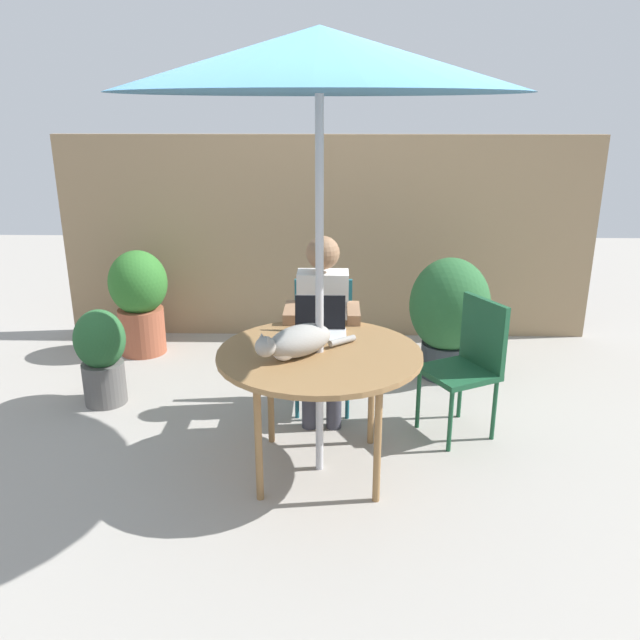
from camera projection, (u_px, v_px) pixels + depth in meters
The scene contains 12 objects.
ground_plane at pixel (320, 468), 3.73m from camera, with size 14.00×14.00×0.00m, color gray.
fence_back at pixel (327, 239), 5.67m from camera, with size 4.73×0.08×1.79m, color #937756.
patio_table at pixel (320, 361), 3.51m from camera, with size 1.14×1.14×0.74m.
patio_umbrella at pixel (319, 60), 3.02m from camera, with size 2.02×2.02×2.38m.
chair_occupied at pixel (323, 334), 4.41m from camera, with size 0.40×0.40×0.88m.
chair_empty at pixel (470, 357), 4.01m from camera, with size 0.54×0.54×0.88m.
person_seated at pixel (323, 318), 4.21m from camera, with size 0.48×0.48×1.22m.
laptop at pixel (320, 323), 3.76m from camera, with size 0.30×0.25×0.21m.
cat at pixel (296, 342), 3.40m from camera, with size 0.53×0.44×0.17m.
potted_plant_near_fence at pixel (449, 312), 4.86m from camera, with size 0.61×0.61×0.94m.
potted_plant_by_chair at pixel (139, 298), 5.34m from camera, with size 0.48×0.48×0.89m.
potted_plant_corner at pixel (101, 354), 4.45m from camera, with size 0.35×0.35×0.69m.
Camera 1 is at (0.09, -3.26, 2.02)m, focal length 35.67 mm.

